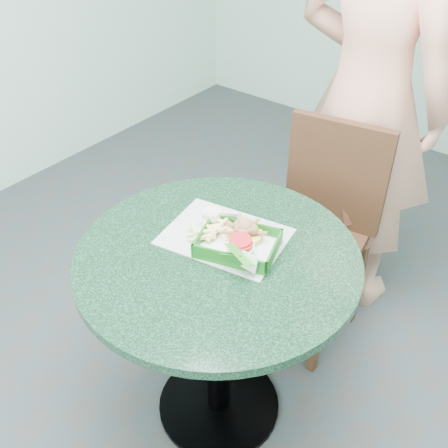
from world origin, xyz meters
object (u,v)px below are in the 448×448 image
Objects in this scene: cafe_table at (218,298)px; food_basket at (238,251)px; diner_person at (378,38)px; sauce_ramekin at (224,216)px; dining_chair at (320,221)px; crab_sandwich at (248,236)px.

cafe_table is 0.20m from food_basket.
diner_person reaches higher than sauce_ramekin.
diner_person is at bearing 92.08° from food_basket.
crab_sandwich is at bearing -96.65° from dining_chair.
dining_chair is 0.62m from food_basket.
food_basket reaches higher than cafe_table.
sauce_ramekin is (-0.12, 0.04, 0.00)m from crab_sandwich.
crab_sandwich reaches higher than food_basket.
food_basket is 4.02× the size of sauce_ramekin.
sauce_ramekin is (-0.10, -0.50, 0.27)m from dining_chair.
dining_chair is 8.38× the size of crab_sandwich.
diner_person is (0.01, 0.94, 0.59)m from cafe_table.
diner_person reaches higher than crab_sandwich.
crab_sandwich is at bearing 82.46° from food_basket.
crab_sandwich reaches higher than sauce_ramekin.
food_basket is at bearing 51.77° from cafe_table.
food_basket is at bearing -97.54° from crab_sandwich.
sauce_ramekin is at bearing -110.23° from dining_chair.
diner_person is 0.90m from sauce_ramekin.
diner_person reaches higher than cafe_table.
crab_sandwich is (0.05, 0.09, 0.22)m from cafe_table.
cafe_table is 0.24m from crab_sandwich.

